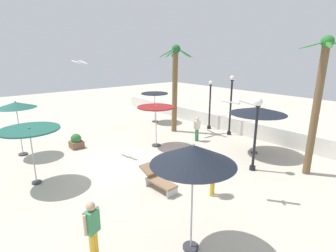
{
  "coord_description": "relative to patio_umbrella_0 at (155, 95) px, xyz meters",
  "views": [
    {
      "loc": [
        11.09,
        -6.24,
        5.36
      ],
      "look_at": [
        0.0,
        3.06,
        1.4
      ],
      "focal_mm": 28.56,
      "sensor_mm": 36.0,
      "label": 1
    }
  ],
  "objects": [
    {
      "name": "ground_plane",
      "position": [
        5.58,
        -6.37,
        -2.14
      ],
      "size": [
        56.0,
        56.0,
        0.0
      ],
      "primitive_type": "plane",
      "color": "beige"
    },
    {
      "name": "patio_umbrella_2",
      "position": [
        4.67,
        -3.46,
        0.03
      ],
      "size": [
        2.15,
        2.15,
        2.48
      ],
      "color": "#333338",
      "rests_on": "ground_plane"
    },
    {
      "name": "patio_umbrella_0",
      "position": [
        0.0,
        0.0,
        0.0
      ],
      "size": [
        2.1,
        2.1,
        2.41
      ],
      "color": "#333338",
      "rests_on": "ground_plane"
    },
    {
      "name": "palm_tree_0",
      "position": [
        3.05,
        -0.56,
        1.4
      ],
      "size": [
        2.25,
        2.27,
        5.91
      ],
      "color": "brown",
      "rests_on": "ground_plane"
    },
    {
      "name": "seagull_1",
      "position": [
        11.17,
        -4.75,
        1.53
      ],
      "size": [
        1.06,
        0.79,
        0.18
      ],
      "color": "white"
    },
    {
      "name": "lamp_post_0",
      "position": [
        10.29,
        -2.02,
        0.08
      ],
      "size": [
        0.39,
        0.39,
        3.47
      ],
      "color": "black",
      "rests_on": "ground_plane"
    },
    {
      "name": "guest_0",
      "position": [
        10.86,
        -10.29,
        -1.07
      ],
      "size": [
        0.36,
        0.52,
        1.76
      ],
      "color": "gold",
      "rests_on": "ground_plane"
    },
    {
      "name": "seagull_0",
      "position": [
        3.14,
        -7.13,
        2.78
      ],
      "size": [
        1.31,
        0.41,
        0.17
      ],
      "color": "white"
    },
    {
      "name": "lamp_post_2",
      "position": [
        6.01,
        1.75,
        0.07
      ],
      "size": [
        0.31,
        0.31,
        3.97
      ],
      "color": "black",
      "rests_on": "ground_plane"
    },
    {
      "name": "boundary_wall",
      "position": [
        5.58,
        2.38,
        -1.63
      ],
      "size": [
        25.2,
        0.3,
        1.02
      ],
      "primitive_type": "cube",
      "color": "silver",
      "rests_on": "ground_plane"
    },
    {
      "name": "planter",
      "position": [
        1.92,
        -7.23,
        -1.76
      ],
      "size": [
        0.7,
        0.7,
        0.85
      ],
      "color": "brown",
      "rests_on": "ground_plane"
    },
    {
      "name": "lounge_chair_0",
      "position": [
        8.82,
        -6.58,
        -1.73
      ],
      "size": [
        1.86,
        0.62,
        0.81
      ],
      "color": "#B7B7BC",
      "rests_on": "ground_plane"
    },
    {
      "name": "patio_umbrella_3",
      "position": [
        9.1,
        -0.02,
        0.27
      ],
      "size": [
        3.0,
        3.0,
        2.65
      ],
      "color": "#333338",
      "rests_on": "ground_plane"
    },
    {
      "name": "palm_tree_1",
      "position": [
        12.13,
        -0.45,
        1.53
      ],
      "size": [
        2.25,
        2.13,
        6.07
      ],
      "color": "brown",
      "rests_on": "ground_plane"
    },
    {
      "name": "guest_2",
      "position": [
        10.59,
        -5.28,
        -1.2
      ],
      "size": [
        0.33,
        0.54,
        1.56
      ],
      "color": "gold",
      "rests_on": "ground_plane"
    },
    {
      "name": "patio_umbrella_4",
      "position": [
        1.14,
        -9.91,
        0.58
      ],
      "size": [
        2.02,
        2.02,
        2.98
      ],
      "color": "#333338",
      "rests_on": "ground_plane"
    },
    {
      "name": "lamp_post_1",
      "position": [
        4.15,
        1.81,
        -0.26
      ],
      "size": [
        0.29,
        0.29,
        3.5
      ],
      "color": "black",
      "rests_on": "ground_plane"
    },
    {
      "name": "guest_1",
      "position": [
        5.54,
        -0.92,
        -1.22
      ],
      "size": [
        0.26,
        0.56,
        1.54
      ],
      "color": "#3F8C59",
      "rests_on": "ground_plane"
    },
    {
      "name": "patio_umbrella_5",
      "position": [
        12.18,
        -8.0,
        0.69
      ],
      "size": [
        2.26,
        2.26,
        3.15
      ],
      "color": "#333338",
      "rests_on": "ground_plane"
    },
    {
      "name": "patio_umbrella_1",
      "position": [
        5.15,
        -10.26,
        0.14
      ],
      "size": [
        2.36,
        2.36,
        2.5
      ],
      "color": "#333338",
      "rests_on": "ground_plane"
    }
  ]
}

